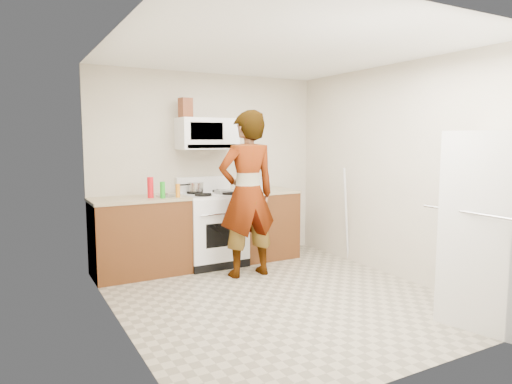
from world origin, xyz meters
TOP-DOWN VIEW (x-y plane):
  - floor at (0.00, 0.00)m, footprint 3.60×3.60m
  - back_wall at (0.00, 1.79)m, footprint 3.20×0.02m
  - right_wall at (1.59, 0.00)m, footprint 0.02×3.60m
  - cabinet_left at (-1.04, 1.49)m, footprint 1.12×0.62m
  - counter_left at (-1.04, 1.49)m, footprint 1.14×0.64m
  - cabinet_right at (0.68, 1.49)m, footprint 0.80×0.62m
  - counter_right at (0.68, 1.49)m, footprint 0.82×0.64m
  - gas_range at (-0.10, 1.48)m, footprint 0.76×0.65m
  - microwave at (-0.10, 1.61)m, footprint 0.76×0.38m
  - person at (0.07, 0.82)m, footprint 0.73×0.49m
  - fridge at (1.31, -1.47)m, footprint 0.85×0.85m
  - kettle at (0.75, 1.62)m, footprint 0.15×0.15m
  - jug at (-0.41, 1.57)m, footprint 0.16×0.16m
  - saucepan at (-0.25, 1.66)m, footprint 0.23×0.23m
  - tray at (0.07, 1.41)m, footprint 0.26×0.18m
  - bottle_spray at (-0.92, 1.41)m, footprint 0.08×0.08m
  - bottle_hot_sauce at (-0.62, 1.30)m, footprint 0.06×0.06m
  - bottle_green_cap at (-0.80, 1.31)m, footprint 0.08×0.08m
  - pot_lid at (-0.71, 1.47)m, footprint 0.27×0.27m
  - broom at (1.51, 0.74)m, footprint 0.25×0.17m

SIDE VIEW (x-z plane):
  - floor at x=0.00m, z-range 0.00..0.00m
  - cabinet_left at x=-1.04m, z-range 0.00..0.90m
  - cabinet_right at x=0.68m, z-range 0.00..0.90m
  - gas_range at x=-0.10m, z-range -0.08..1.05m
  - broom at x=1.51m, z-range 0.01..1.26m
  - fridge at x=1.31m, z-range 0.00..1.70m
  - counter_left at x=-1.04m, z-range 0.90..0.93m
  - counter_right at x=0.68m, z-range 0.90..0.93m
  - pot_lid at x=-0.71m, z-range 0.94..0.95m
  - tray at x=0.07m, z-range 0.93..0.98m
  - person at x=0.07m, z-range 0.00..1.96m
  - saucepan at x=-0.25m, z-range 0.95..1.06m
  - bottle_hot_sauce at x=-0.62m, z-range 0.94..1.10m
  - kettle at x=0.75m, z-range 0.94..1.10m
  - bottle_green_cap at x=-0.80m, z-range 0.94..1.13m
  - bottle_spray at x=-0.92m, z-range 0.94..1.18m
  - back_wall at x=0.00m, z-range 0.00..2.50m
  - right_wall at x=1.59m, z-range 0.00..2.50m
  - microwave at x=-0.10m, z-range 1.50..1.90m
  - jug at x=-0.41m, z-range 1.90..2.14m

